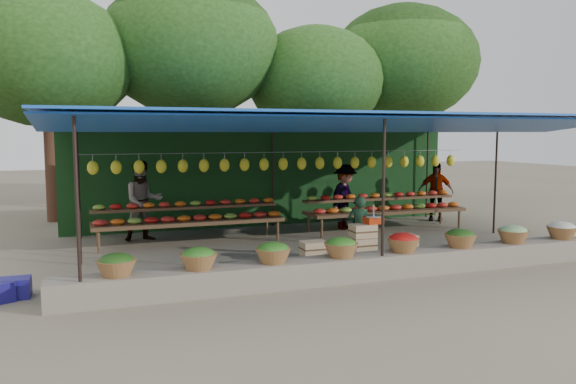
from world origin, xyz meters
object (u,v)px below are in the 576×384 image
object	(u,v)px
crate_counter	(361,248)
vendor_seated	(359,228)
blue_crate_front	(13,288)
weighing_scale	(373,219)

from	to	relation	value
crate_counter	vendor_seated	xyz separation A→B (m)	(0.19, 0.47, 0.31)
vendor_seated	blue_crate_front	world-z (taller)	vendor_seated
crate_counter	vendor_seated	distance (m)	0.60
crate_counter	weighing_scale	world-z (taller)	weighing_scale
weighing_scale	vendor_seated	size ratio (longest dim) A/B	0.29
weighing_scale	blue_crate_front	bearing A→B (deg)	-178.98
blue_crate_front	crate_counter	bearing A→B (deg)	2.93
crate_counter	blue_crate_front	world-z (taller)	crate_counter
weighing_scale	vendor_seated	xyz separation A→B (m)	(-0.05, 0.47, -0.23)
weighing_scale	blue_crate_front	size ratio (longest dim) A/B	0.72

